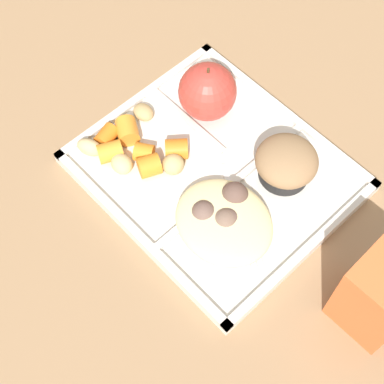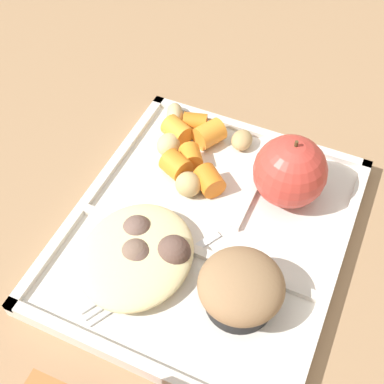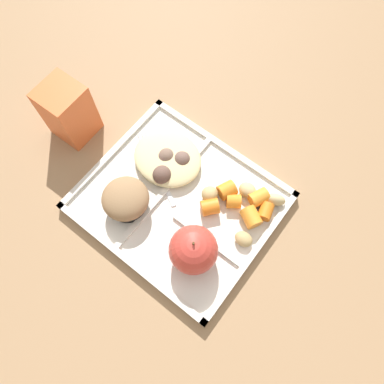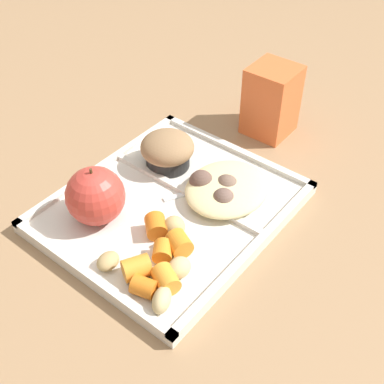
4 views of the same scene
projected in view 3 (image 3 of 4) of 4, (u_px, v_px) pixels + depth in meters
The scene contains 21 objects.
ground at pixel (179, 203), 0.64m from camera, with size 6.00×6.00×0.00m, color #997551.
lunch_tray at pixel (179, 202), 0.63m from camera, with size 0.32×0.27×0.02m.
green_apple at pixel (193, 250), 0.55m from camera, with size 0.08×0.08×0.08m.
bran_muffin at pixel (126, 200), 0.60m from camera, with size 0.08×0.08×0.05m.
carrot_slice_tilted at pixel (227, 190), 0.62m from camera, with size 0.03×0.03×0.03m, color orange.
carrot_slice_small at pixel (259, 198), 0.61m from camera, with size 0.03×0.03×0.03m, color orange.
carrot_slice_diagonal at pixel (234, 201), 0.61m from camera, with size 0.02×0.02×0.02m, color orange.
carrot_slice_edge at pixel (210, 207), 0.61m from camera, with size 0.03×0.03×0.03m, color orange.
carrot_slice_near_corner at pixel (251, 217), 0.60m from camera, with size 0.03×0.03×0.03m, color orange.
carrot_slice_back at pixel (266, 211), 0.61m from camera, with size 0.02×0.02×0.03m, color orange.
potato_chunk_corner at pixel (210, 194), 0.61m from camera, with size 0.03×0.03×0.03m, color tan.
potato_chunk_browned at pixel (244, 239), 0.59m from camera, with size 0.03×0.02×0.02m, color tan.
potato_chunk_large at pixel (247, 190), 0.62m from camera, with size 0.03×0.03×0.02m, color tan.
potato_chunk_golden at pixel (275, 200), 0.61m from camera, with size 0.03×0.02×0.02m, color tan.
egg_noodle_pile at pixel (168, 158), 0.64m from camera, with size 0.12×0.11×0.03m, color beige.
meatball_back at pixel (162, 175), 0.62m from camera, with size 0.03×0.03×0.03m, color brown.
meatball_front at pixel (167, 157), 0.64m from camera, with size 0.03×0.03×0.03m, color #755B4C.
meatball_center at pixel (165, 158), 0.64m from camera, with size 0.03×0.03×0.03m, color brown.
meatball_side at pixel (182, 160), 0.64m from camera, with size 0.03×0.03×0.03m, color brown.
plastic_fork at pixel (155, 163), 0.65m from camera, with size 0.14×0.09×0.00m.
milk_carton at pixel (67, 113), 0.64m from camera, with size 0.07×0.07×0.11m, color orange.
Camera 3 is at (-0.15, 0.16, 0.60)m, focal length 33.93 mm.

